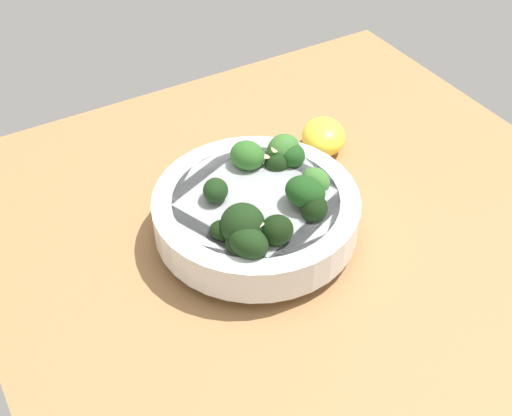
{
  "coord_description": "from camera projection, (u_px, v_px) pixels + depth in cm",
  "views": [
    {
      "loc": [
        32.04,
        43.32,
        51.31
      ],
      "look_at": [
        5.67,
        -2.09,
        4.0
      ],
      "focal_mm": 45.89,
      "sensor_mm": 36.0,
      "label": 1
    }
  ],
  "objects": [
    {
      "name": "ground_plane",
      "position": [
        307.0,
        243.0,
        0.76
      ],
      "size": [
        70.67,
        70.67,
        4.67
      ],
      "primitive_type": "cube",
      "color": "#996D42"
    },
    {
      "name": "lemon_wedge",
      "position": [
        324.0,
        136.0,
        0.84
      ],
      "size": [
        8.32,
        8.67,
        4.09
      ],
      "primitive_type": "ellipsoid",
      "rotation": [
        0.0,
        0.0,
        0.99
      ],
      "color": "yellow",
      "rests_on": "ground_plane"
    },
    {
      "name": "bowl_of_broccoli",
      "position": [
        258.0,
        209.0,
        0.71
      ],
      "size": [
        22.38,
        22.38,
        9.74
      ],
      "color": "white",
      "rests_on": "ground_plane"
    }
  ]
}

